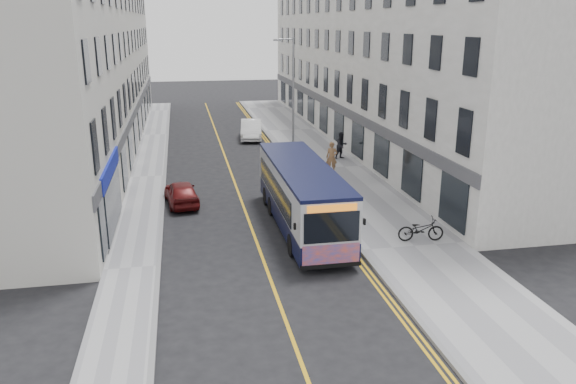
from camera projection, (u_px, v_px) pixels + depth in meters
name	position (u px, v px, depth m)	size (l,w,h in m)	color
ground	(259.00, 248.00, 23.04)	(140.00, 140.00, 0.00)	black
pavement_east	(330.00, 168.00, 35.43)	(4.50, 64.00, 0.12)	#969698
pavement_west	(148.00, 177.00, 33.39)	(2.00, 64.00, 0.12)	#969698
kerb_east	(295.00, 170.00, 35.02)	(0.18, 64.00, 0.13)	slate
kerb_west	(165.00, 176.00, 33.57)	(0.18, 64.00, 0.13)	slate
road_centre_line	(231.00, 174.00, 34.31)	(0.12, 64.00, 0.01)	gold
road_dbl_yellow_inner	(288.00, 171.00, 34.95)	(0.10, 64.00, 0.01)	gold
road_dbl_yellow_outer	(292.00, 171.00, 34.99)	(0.10, 64.00, 0.01)	gold
terrace_east	(368.00, 55.00, 42.97)	(6.00, 46.00, 13.00)	white
terrace_west	(88.00, 58.00, 39.26)	(6.00, 46.00, 13.00)	beige
streetlamp	(292.00, 96.00, 35.68)	(1.32, 0.18, 8.00)	gray
city_bus	(302.00, 194.00, 24.85)	(2.36, 10.06, 2.92)	black
bicycle	(421.00, 229.00, 23.37)	(0.67, 1.92, 1.01)	black
pedestrian_near	(332.00, 157.00, 33.93)	(0.68, 0.45, 1.88)	brown
pedestrian_far	(341.00, 145.00, 37.43)	(0.87, 0.68, 1.79)	black
car_white	(251.00, 130.00, 44.43)	(1.59, 4.55, 1.50)	silver
car_maroon	(181.00, 193.00, 28.41)	(1.47, 3.65, 1.24)	#550E0E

